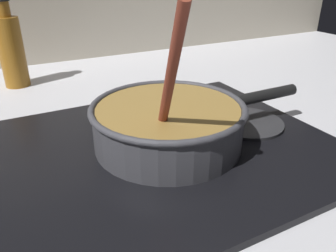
# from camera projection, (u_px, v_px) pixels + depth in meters

# --- Properties ---
(ground) EXTENTS (2.40, 1.60, 0.04)m
(ground) POSITION_uv_depth(u_px,v_px,m) (187.00, 190.00, 0.51)
(ground) COLOR #B7B7BC
(hob_plate) EXTENTS (0.56, 0.48, 0.01)m
(hob_plate) POSITION_uv_depth(u_px,v_px,m) (168.00, 147.00, 0.58)
(hob_plate) COLOR black
(hob_plate) RESTS_ON ground
(burner_ring) EXTENTS (0.19, 0.19, 0.01)m
(burner_ring) POSITION_uv_depth(u_px,v_px,m) (168.00, 142.00, 0.57)
(burner_ring) COLOR #592D0C
(burner_ring) RESTS_ON hob_plate
(spare_burner) EXTENTS (0.14, 0.14, 0.01)m
(spare_burner) POSITION_uv_depth(u_px,v_px,m) (246.00, 123.00, 0.64)
(spare_burner) COLOR #262628
(spare_burner) RESTS_ON hob_plate
(cooking_pan) EXTENTS (0.42, 0.29, 0.26)m
(cooking_pan) POSITION_uv_depth(u_px,v_px,m) (169.00, 123.00, 0.56)
(cooking_pan) COLOR #38383D
(cooking_pan) RESTS_ON hob_plate
(oil_bottle) EXTENTS (0.06, 0.06, 0.23)m
(oil_bottle) POSITION_uv_depth(u_px,v_px,m) (11.00, 49.00, 0.85)
(oil_bottle) COLOR #8C5919
(oil_bottle) RESTS_ON ground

